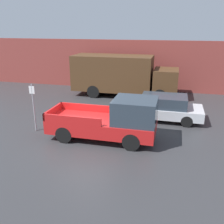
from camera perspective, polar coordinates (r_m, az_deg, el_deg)
ground_plane at (r=12.76m, az=-6.32°, el=-5.80°), size 60.00×60.00×0.00m
building_wall at (r=22.02m, az=3.16°, el=10.67°), size 28.00×0.15×4.22m
pickup_truck at (r=12.10m, az=0.03°, el=-1.93°), size 5.26×2.03×2.16m
car at (r=15.14m, az=11.36°, el=1.06°), size 4.78×1.98×1.48m
delivery_truck at (r=19.86m, az=2.02°, el=8.60°), size 8.15×2.59×3.16m
parking_sign at (r=13.62m, az=-17.50°, el=1.50°), size 0.30×0.07×2.55m
newspaper_box at (r=22.70m, az=-4.12°, el=6.86°), size 0.45×0.40×1.07m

